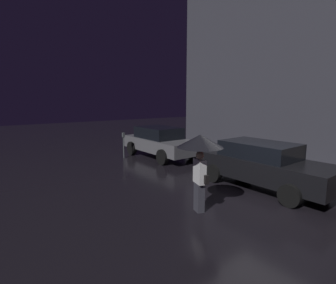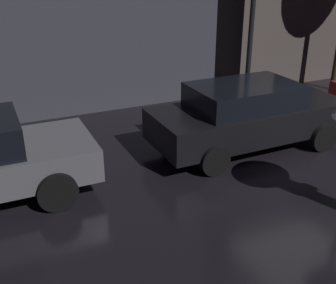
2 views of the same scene
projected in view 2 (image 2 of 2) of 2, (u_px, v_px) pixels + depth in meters
name	position (u px, v px, depth m)	size (l,w,h in m)	color
ground_plane	(318.00, 165.00, 8.72)	(60.00, 60.00, 0.00)	black
parked_car_black	(248.00, 115.00, 9.24)	(4.44, 1.91, 1.47)	black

